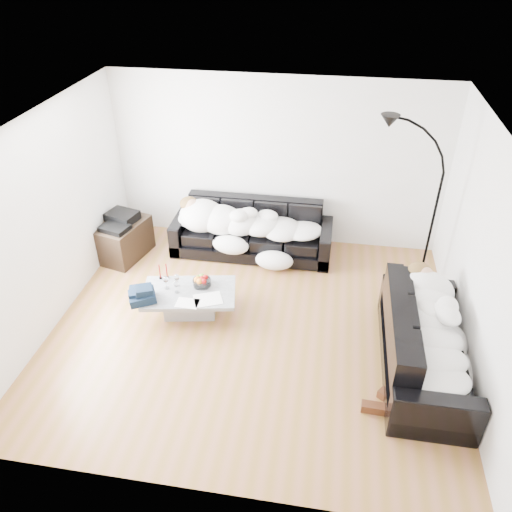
% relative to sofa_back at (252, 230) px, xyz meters
% --- Properties ---
extents(ground, '(5.00, 5.00, 0.00)m').
position_rel_sofa_back_xyz_m(ground, '(0.30, -1.75, -0.40)').
color(ground, olive).
rests_on(ground, ground).
extents(wall_back, '(5.00, 0.02, 2.60)m').
position_rel_sofa_back_xyz_m(wall_back, '(0.30, 0.50, 0.90)').
color(wall_back, silver).
rests_on(wall_back, ground).
extents(wall_left, '(0.02, 4.50, 2.60)m').
position_rel_sofa_back_xyz_m(wall_left, '(-2.20, -1.75, 0.90)').
color(wall_left, silver).
rests_on(wall_left, ground).
extents(wall_right, '(0.02, 4.50, 2.60)m').
position_rel_sofa_back_xyz_m(wall_right, '(2.80, -1.75, 0.90)').
color(wall_right, silver).
rests_on(wall_right, ground).
extents(ceiling, '(5.00, 5.00, 0.00)m').
position_rel_sofa_back_xyz_m(ceiling, '(0.30, -1.75, 2.20)').
color(ceiling, white).
rests_on(ceiling, ground).
extents(sofa_back, '(2.43, 0.84, 0.79)m').
position_rel_sofa_back_xyz_m(sofa_back, '(0.00, 0.00, 0.00)').
color(sofa_back, black).
rests_on(sofa_back, ground).
extents(sofa_right, '(0.89, 2.08, 0.84)m').
position_rel_sofa_back_xyz_m(sofa_right, '(2.34, -2.11, 0.02)').
color(sofa_right, black).
rests_on(sofa_right, ground).
extents(sleeper_back, '(2.06, 0.71, 0.41)m').
position_rel_sofa_back_xyz_m(sleeper_back, '(0.00, -0.05, 0.23)').
color(sleeper_back, white).
rests_on(sleeper_back, sofa_back).
extents(sleeper_right, '(0.75, 1.78, 0.44)m').
position_rel_sofa_back_xyz_m(sleeper_right, '(2.34, -2.11, 0.24)').
color(sleeper_right, white).
rests_on(sleeper_right, sofa_right).
extents(teal_cushion, '(0.42, 0.38, 0.20)m').
position_rel_sofa_back_xyz_m(teal_cushion, '(2.28, -1.47, 0.32)').
color(teal_cushion, '#0B4D43').
rests_on(teal_cushion, sofa_right).
extents(coffee_table, '(1.29, 0.89, 0.35)m').
position_rel_sofa_back_xyz_m(coffee_table, '(-0.55, -1.59, -0.22)').
color(coffee_table, '#939699').
rests_on(coffee_table, ground).
extents(fruit_bowl, '(0.26, 0.26, 0.15)m').
position_rel_sofa_back_xyz_m(fruit_bowl, '(-0.42, -1.43, 0.02)').
color(fruit_bowl, white).
rests_on(fruit_bowl, coffee_table).
extents(wine_glass_a, '(0.08, 0.08, 0.18)m').
position_rel_sofa_back_xyz_m(wine_glass_a, '(-0.74, -1.49, 0.04)').
color(wine_glass_a, white).
rests_on(wine_glass_a, coffee_table).
extents(wine_glass_b, '(0.08, 0.08, 0.19)m').
position_rel_sofa_back_xyz_m(wine_glass_b, '(-0.86, -1.57, 0.04)').
color(wine_glass_b, white).
rests_on(wine_glass_b, coffee_table).
extents(wine_glass_c, '(0.09, 0.09, 0.18)m').
position_rel_sofa_back_xyz_m(wine_glass_c, '(-0.70, -1.63, 0.04)').
color(wine_glass_c, white).
rests_on(wine_glass_c, coffee_table).
extents(candle_left, '(0.05, 0.05, 0.22)m').
position_rel_sofa_back_xyz_m(candle_left, '(-1.00, -1.38, 0.06)').
color(candle_left, maroon).
rests_on(candle_left, coffee_table).
extents(candle_right, '(0.04, 0.04, 0.22)m').
position_rel_sofa_back_xyz_m(candle_right, '(-0.92, -1.35, 0.06)').
color(candle_right, maroon).
rests_on(candle_right, coffee_table).
extents(newspaper_a, '(0.43, 0.38, 0.01)m').
position_rel_sofa_back_xyz_m(newspaper_a, '(-0.27, -1.71, -0.04)').
color(newspaper_a, silver).
rests_on(newspaper_a, coffee_table).
extents(newspaper_b, '(0.29, 0.21, 0.01)m').
position_rel_sofa_back_xyz_m(newspaper_b, '(-0.50, -1.83, -0.04)').
color(newspaper_b, silver).
rests_on(newspaper_b, coffee_table).
extents(navy_jacket, '(0.44, 0.42, 0.17)m').
position_rel_sofa_back_xyz_m(navy_jacket, '(-1.06, -1.86, 0.11)').
color(navy_jacket, black).
rests_on(navy_jacket, coffee_table).
extents(shoes, '(0.56, 0.46, 0.11)m').
position_rel_sofa_back_xyz_m(shoes, '(1.88, -2.77, -0.34)').
color(shoes, '#472311').
rests_on(shoes, ground).
extents(av_cabinet, '(0.75, 0.94, 0.57)m').
position_rel_sofa_back_xyz_m(av_cabinet, '(-1.92, -0.42, -0.11)').
color(av_cabinet, black).
rests_on(av_cabinet, ground).
extents(stereo, '(0.52, 0.45, 0.13)m').
position_rel_sofa_back_xyz_m(stereo, '(-1.92, -0.42, 0.24)').
color(stereo, black).
rests_on(stereo, av_cabinet).
extents(floor_lamp, '(0.79, 0.33, 2.15)m').
position_rel_sofa_back_xyz_m(floor_lamp, '(2.49, -0.51, 0.68)').
color(floor_lamp, black).
rests_on(floor_lamp, ground).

